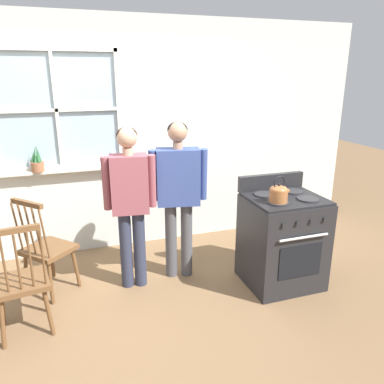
{
  "coord_description": "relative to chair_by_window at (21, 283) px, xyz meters",
  "views": [
    {
      "loc": [
        -0.49,
        -3.01,
        2.07
      ],
      "look_at": [
        0.59,
        0.18,
        1.0
      ],
      "focal_mm": 35.0,
      "sensor_mm": 36.0,
      "label": 1
    }
  ],
  "objects": [
    {
      "name": "person_elderly_left",
      "position": [
        0.98,
        0.43,
        0.51
      ],
      "size": [
        0.51,
        0.25,
        1.61
      ],
      "rotation": [
        0.0,
        0.0,
        -0.13
      ],
      "color": "#2D3347",
      "rests_on": "ground_plane"
    },
    {
      "name": "person_teen_center",
      "position": [
        1.48,
        0.48,
        0.54
      ],
      "size": [
        0.59,
        0.29,
        1.63
      ],
      "rotation": [
        0.0,
        0.0,
        -0.21
      ],
      "color": "#4C4C51",
      "rests_on": "ground_plane"
    },
    {
      "name": "potted_plant",
      "position": [
        0.13,
        1.36,
        0.69
      ],
      "size": [
        0.14,
        0.14,
        0.29
      ],
      "color": "#935B3D",
      "rests_on": "wall_back"
    },
    {
      "name": "wall_back",
      "position": [
        1.0,
        1.45,
        0.87
      ],
      "size": [
        6.4,
        0.16,
        2.7
      ],
      "color": "silver",
      "rests_on": "ground_plane"
    },
    {
      "name": "ground_plane",
      "position": [
        0.95,
        0.05,
        -0.45
      ],
      "size": [
        16.0,
        16.0,
        0.0
      ],
      "primitive_type": "plane",
      "color": "brown"
    },
    {
      "name": "stove",
      "position": [
        2.42,
        0.01,
        0.02
      ],
      "size": [
        0.73,
        0.68,
        1.08
      ],
      "color": "#232326",
      "rests_on": "ground_plane"
    },
    {
      "name": "chair_near_wall",
      "position": [
        0.18,
        0.58,
        0.0
      ],
      "size": [
        0.58,
        0.58,
        0.99
      ],
      "rotation": [
        0.0,
        0.0,
        2.32
      ],
      "color": "brown",
      "rests_on": "ground_plane"
    },
    {
      "name": "kettle",
      "position": [
        2.26,
        -0.12,
        0.58
      ],
      "size": [
        0.21,
        0.17,
        0.25
      ],
      "color": "#A86638",
      "rests_on": "stove"
    },
    {
      "name": "chair_by_window",
      "position": [
        0.0,
        0.0,
        0.0
      ],
      "size": [
        0.47,
        0.46,
        0.99
      ],
      "rotation": [
        0.0,
        0.0,
        -3.0
      ],
      "color": "brown",
      "rests_on": "ground_plane"
    }
  ]
}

